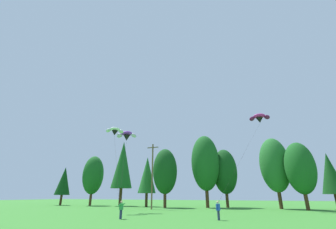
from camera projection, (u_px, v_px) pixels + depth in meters
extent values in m
cylinder|color=#472D19|center=(61.00, 200.00, 53.83)|extent=(0.54, 0.54, 2.34)
cone|color=#0F3D14|center=(64.00, 181.00, 55.36)|extent=(3.58, 3.58, 6.65)
cylinder|color=#472D19|center=(90.00, 199.00, 52.18)|extent=(0.58, 0.58, 2.86)
ellipsoid|color=#19561E|center=(93.00, 175.00, 54.06)|extent=(4.88, 4.88, 8.94)
cylinder|color=#472D19|center=(120.00, 197.00, 50.04)|extent=(0.67, 0.67, 3.78)
cone|color=#19561E|center=(123.00, 164.00, 52.53)|extent=(4.80, 4.80, 10.77)
cylinder|color=#472D19|center=(146.00, 200.00, 47.06)|extent=(0.57, 0.57, 2.67)
cone|color=#236628|center=(147.00, 175.00, 48.82)|extent=(3.86, 3.86, 7.61)
cylinder|color=#472D19|center=(165.00, 200.00, 43.32)|extent=(0.58, 0.58, 2.84)
ellipsoid|color=#144719|center=(165.00, 171.00, 45.19)|extent=(4.86, 4.86, 8.91)
cylinder|color=#472D19|center=(207.00, 198.00, 43.01)|extent=(0.64, 0.64, 3.52)
ellipsoid|color=#19561E|center=(205.00, 162.00, 45.33)|extent=(5.59, 5.59, 11.01)
cylinder|color=#472D19|center=(227.00, 200.00, 43.84)|extent=(0.58, 0.58, 2.84)
ellipsoid|color=#144719|center=(225.00, 171.00, 45.71)|extent=(4.86, 4.86, 8.89)
cylinder|color=#472D19|center=(280.00, 199.00, 39.01)|extent=(0.61, 0.61, 3.13)
ellipsoid|color=#236628|center=(275.00, 164.00, 41.07)|extent=(5.17, 5.17, 9.79)
cylinder|color=#472D19|center=(307.00, 201.00, 35.36)|extent=(0.57, 0.57, 2.71)
ellipsoid|color=#19561E|center=(300.00, 168.00, 37.14)|extent=(4.72, 4.72, 8.48)
cone|color=#144719|center=(330.00, 173.00, 38.47)|extent=(3.65, 3.65, 6.89)
cylinder|color=brown|center=(152.00, 175.00, 39.34)|extent=(0.26, 0.26, 11.11)
cube|color=brown|center=(153.00, 148.00, 41.04)|extent=(2.20, 0.14, 0.14)
cylinder|color=navy|center=(120.00, 215.00, 21.98)|extent=(0.14, 0.14, 0.84)
cylinder|color=navy|center=(121.00, 214.00, 22.15)|extent=(0.14, 0.14, 0.84)
cube|color=#2D8E47|center=(121.00, 207.00, 22.31)|extent=(0.28, 0.40, 0.60)
sphere|color=tan|center=(122.00, 202.00, 22.46)|extent=(0.22, 0.22, 0.22)
cylinder|color=#2D8E47|center=(120.00, 205.00, 22.17)|extent=(0.53, 0.13, 0.35)
cylinder|color=#2D8E47|center=(123.00, 205.00, 22.57)|extent=(0.53, 0.13, 0.35)
cylinder|color=navy|center=(218.00, 215.00, 20.94)|extent=(0.17, 0.17, 0.84)
cylinder|color=navy|center=(219.00, 215.00, 21.09)|extent=(0.17, 0.17, 0.84)
cube|color=blue|center=(218.00, 207.00, 21.26)|extent=(0.35, 0.44, 0.60)
sphere|color=tan|center=(218.00, 202.00, 21.41)|extent=(0.22, 0.22, 0.22)
cylinder|color=blue|center=(217.00, 207.00, 21.10)|extent=(0.22, 0.14, 0.57)
cylinder|color=blue|center=(219.00, 207.00, 21.44)|extent=(0.22, 0.14, 0.57)
ellipsoid|color=white|center=(115.00, 129.00, 34.55)|extent=(1.83, 1.78, 0.74)
ellipsoid|color=silver|center=(121.00, 131.00, 34.74)|extent=(1.10, 1.14, 0.88)
ellipsoid|color=silver|center=(108.00, 130.00, 34.17)|extent=(1.12, 1.09, 0.88)
cone|color=black|center=(115.00, 133.00, 34.42)|extent=(1.23, 1.23, 0.75)
cylinder|color=black|center=(116.00, 162.00, 28.46)|extent=(6.46, 7.13, 9.28)
ellipsoid|color=#D12893|center=(259.00, 116.00, 39.82)|extent=(2.00, 1.26, 1.04)
ellipsoid|color=#66144C|center=(267.00, 117.00, 39.28)|extent=(1.24, 1.07, 1.20)
ellipsoid|color=#66144C|center=(252.00, 119.00, 40.13)|extent=(1.22, 1.07, 1.20)
cone|color=black|center=(260.00, 120.00, 39.66)|extent=(1.14, 1.14, 0.96)
cylinder|color=black|center=(245.00, 152.00, 30.44)|extent=(5.33, 17.85, 13.13)
ellipsoid|color=purple|center=(127.00, 133.00, 35.89)|extent=(2.14, 1.76, 0.90)
ellipsoid|color=silver|center=(134.00, 135.00, 35.75)|extent=(1.28, 1.26, 1.06)
ellipsoid|color=silver|center=(119.00, 135.00, 35.82)|extent=(1.16, 1.24, 1.06)
cone|color=black|center=(127.00, 138.00, 35.75)|extent=(1.33, 1.33, 0.89)
cylinder|color=black|center=(123.00, 164.00, 29.12)|extent=(5.57, 9.18, 8.83)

